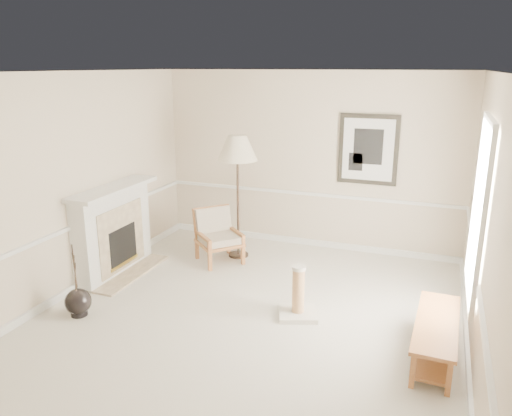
# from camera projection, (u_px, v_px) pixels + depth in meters

# --- Properties ---
(ground) EXTENTS (5.50, 5.50, 0.00)m
(ground) POSITION_uv_depth(u_px,v_px,m) (249.00, 316.00, 6.12)
(ground) COLOR silver
(ground) RESTS_ON ground
(room) EXTENTS (5.04, 5.54, 2.92)m
(room) POSITION_uv_depth(u_px,v_px,m) (262.00, 167.00, 5.63)
(room) COLOR beige
(room) RESTS_ON ground
(fireplace) EXTENTS (0.64, 1.64, 1.31)m
(fireplace) POSITION_uv_depth(u_px,v_px,m) (114.00, 231.00, 7.27)
(fireplace) COLOR white
(fireplace) RESTS_ON ground
(floor_vase) EXTENTS (0.32, 0.32, 0.94)m
(floor_vase) POSITION_uv_depth(u_px,v_px,m) (78.00, 302.00, 6.10)
(floor_vase) COLOR black
(floor_vase) RESTS_ON ground
(armchair) EXTENTS (0.91, 0.91, 0.83)m
(armchair) POSITION_uv_depth(u_px,v_px,m) (217.00, 233.00, 7.79)
(armchair) COLOR #9A6631
(armchair) RESTS_ON ground
(floor_lamp) EXTENTS (0.70, 0.70, 1.95)m
(floor_lamp) POSITION_uv_depth(u_px,v_px,m) (237.00, 151.00, 7.60)
(floor_lamp) COLOR black
(floor_lamp) RESTS_ON ground
(bench) EXTENTS (0.48, 1.43, 0.41)m
(bench) POSITION_uv_depth(u_px,v_px,m) (436.00, 333.00, 5.21)
(bench) COLOR #9A6631
(bench) RESTS_ON ground
(scratching_post) EXTENTS (0.59, 0.59, 0.66)m
(scratching_post) POSITION_uv_depth(u_px,v_px,m) (298.00, 300.00, 6.09)
(scratching_post) COLOR silver
(scratching_post) RESTS_ON ground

